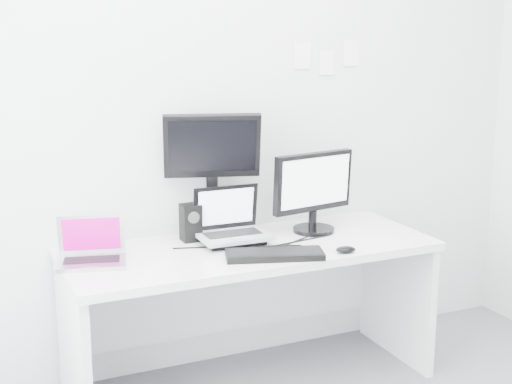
# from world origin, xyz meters

# --- Properties ---
(back_wall) EXTENTS (3.60, 0.00, 3.60)m
(back_wall) POSITION_xyz_m (0.00, 1.60, 1.35)
(back_wall) COLOR silver
(back_wall) RESTS_ON ground
(desk) EXTENTS (1.80, 0.70, 0.73)m
(desk) POSITION_xyz_m (0.00, 1.25, 0.36)
(desk) COLOR white
(desk) RESTS_ON ground
(macbook) EXTENTS (0.35, 0.29, 0.22)m
(macbook) POSITION_xyz_m (-0.76, 1.28, 0.84)
(macbook) COLOR #A9A8AD
(macbook) RESTS_ON desk
(speaker) EXTENTS (0.10, 0.10, 0.19)m
(speaker) POSITION_xyz_m (-0.23, 1.45, 0.82)
(speaker) COLOR black
(speaker) RESTS_ON desk
(dell_laptop) EXTENTS (0.34, 0.27, 0.28)m
(dell_laptop) POSITION_xyz_m (-0.06, 1.32, 0.87)
(dell_laptop) COLOR #A3A5AA
(dell_laptop) RESTS_ON desk
(rear_monitor) EXTENTS (0.50, 0.30, 0.65)m
(rear_monitor) POSITION_xyz_m (-0.11, 1.48, 1.05)
(rear_monitor) COLOR black
(rear_monitor) RESTS_ON desk
(samsung_monitor) EXTENTS (0.50, 0.29, 0.43)m
(samsung_monitor) POSITION_xyz_m (0.40, 1.35, 0.95)
(samsung_monitor) COLOR black
(samsung_monitor) RESTS_ON desk
(keyboard) EXTENTS (0.48, 0.29, 0.03)m
(keyboard) POSITION_xyz_m (0.03, 1.03, 0.74)
(keyboard) COLOR black
(keyboard) RESTS_ON desk
(mouse) EXTENTS (0.11, 0.08, 0.03)m
(mouse) POSITION_xyz_m (0.36, 0.96, 0.75)
(mouse) COLOR black
(mouse) RESTS_ON desk
(wall_note_0) EXTENTS (0.10, 0.00, 0.14)m
(wall_note_0) POSITION_xyz_m (0.45, 1.59, 1.62)
(wall_note_0) COLOR white
(wall_note_0) RESTS_ON back_wall
(wall_note_1) EXTENTS (0.09, 0.00, 0.13)m
(wall_note_1) POSITION_xyz_m (0.60, 1.59, 1.58)
(wall_note_1) COLOR white
(wall_note_1) RESTS_ON back_wall
(wall_note_2) EXTENTS (0.10, 0.00, 0.14)m
(wall_note_2) POSITION_xyz_m (0.75, 1.59, 1.63)
(wall_note_2) COLOR white
(wall_note_2) RESTS_ON back_wall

